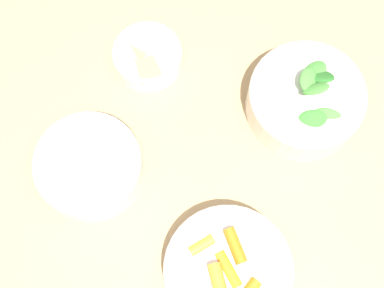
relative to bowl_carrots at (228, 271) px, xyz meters
name	(u,v)px	position (x,y,z in m)	size (l,w,h in m)	color
ground_plane	(186,244)	(0.11, -0.11, -0.76)	(10.00, 10.00, 0.00)	gray
dining_table	(182,198)	(0.11, -0.11, -0.13)	(1.14, 1.04, 0.73)	tan
bowl_carrots	(228,271)	(0.00, 0.00, 0.00)	(0.20, 0.20, 0.06)	white
bowl_greens	(305,100)	(-0.04, -0.31, 0.01)	(0.19, 0.19, 0.11)	silver
bowl_beans_hotdog	(90,167)	(0.26, -0.09, 0.00)	(0.17, 0.17, 0.06)	silver
bowl_cookies	(148,56)	(0.24, -0.31, -0.01)	(0.12, 0.12, 0.04)	white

